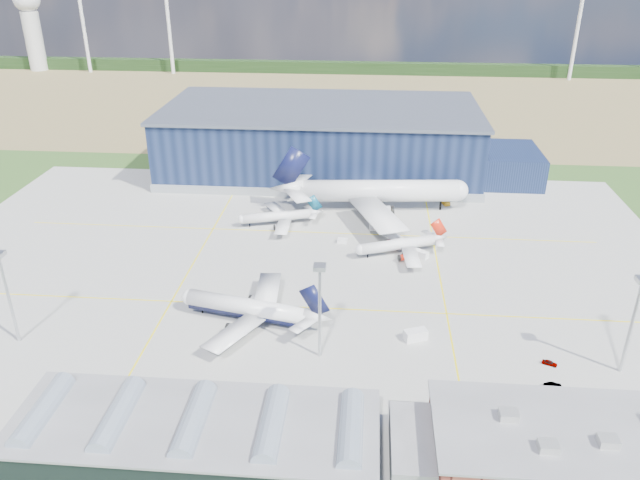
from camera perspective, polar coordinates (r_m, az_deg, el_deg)
The scene contains 23 objects.
ground at distance 167.62m, azimuth -2.57°, elevation -4.32°, with size 600.00×600.00×0.00m, color #284E1D.
apron at distance 176.27m, azimuth -2.17°, elevation -2.69°, with size 220.00×160.00×0.08m.
farmland at distance 373.93m, azimuth 1.72°, elevation 12.71°, with size 600.00×220.00×0.01m, color olive.
treeline at distance 451.44m, azimuth 2.33°, elevation 15.47°, with size 600.00×8.00×8.00m, color black.
horizon_dressing at distance 488.94m, azimuth -21.91°, elevation 18.13°, with size 440.20×18.00×70.00m.
hangar at distance 249.93m, azimuth 0.75°, elevation 8.89°, with size 145.00×62.00×26.10m.
ops_building at distance 120.47m, azimuth 21.59°, elevation -17.48°, with size 46.00×23.00×10.90m.
glass_concourse at distance 118.83m, azimuth -9.61°, elevation -17.10°, with size 78.00×23.00×8.60m.
light_mast_west at distance 154.85m, azimuth -26.85°, elevation -3.51°, with size 2.60×2.60×23.00m.
light_mast_center at distance 133.14m, azimuth -0.03°, elevation -5.18°, with size 2.60×2.60×23.00m.
light_mast_east at distance 143.86m, azimuth 26.88°, elevation -5.74°, with size 2.60×2.60×23.00m.
airliner_navy at distance 150.85m, azimuth -6.74°, elevation -5.37°, with size 39.06×38.21×12.74m, color silver, non-canonical shape.
airliner_red at distance 183.91m, azimuth 7.13°, elevation 0.06°, with size 29.62×28.98×9.66m, color silver, non-canonical shape.
airliner_widebody at distance 211.78m, azimuth 5.49°, elevation 5.49°, with size 67.91×66.44×22.15m, color silver, non-canonical shape.
airliner_regional at distance 202.36m, azimuth -4.00°, elevation 2.60°, with size 28.40×27.78×9.26m, color silver, non-canonical shape.
gse_tug_b at distance 131.31m, azimuth -8.62°, elevation -13.95°, with size 1.77×2.66×1.15m, color orange.
gse_cart_a at distance 209.41m, azimuth 6.51°, elevation 2.13°, with size 2.06×3.09×1.34m, color silver.
gse_van_b at distance 184.78m, azimuth 9.20°, elevation -1.27°, with size 2.04×4.45×2.04m, color silver.
gse_tug_c at distance 223.65m, azimuth 11.43°, elevation 3.34°, with size 1.97×3.15×1.38m, color orange.
gse_cart_b at distance 191.42m, azimuth 2.06°, elevation -0.07°, with size 2.00×3.00×1.30m, color silver.
gse_van_c at distance 147.79m, azimuth 8.73°, elevation -8.58°, with size 2.54×5.28×2.54m, color silver.
car_a at distance 147.47m, azimuth 20.26°, elevation -10.50°, with size 1.30×3.23×1.10m, color #99999E.
car_b at distance 140.92m, azimuth 20.53°, elevation -12.39°, with size 1.30×3.74×1.23m, color #99999E.
Camera 1 is at (19.65, -143.92, 83.66)m, focal length 35.00 mm.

